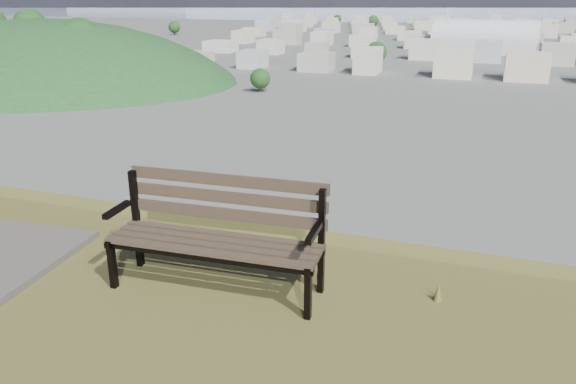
% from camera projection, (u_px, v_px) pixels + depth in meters
% --- Properties ---
extents(park_bench, '(2.00, 0.74, 1.03)m').
position_uv_depth(park_bench, '(218.00, 228.00, 5.15)').
color(park_bench, '#433727').
rests_on(park_bench, hilltop_mesa).
extents(arena, '(49.64, 25.74, 20.07)m').
position_uv_depth(arena, '(485.00, 42.00, 267.91)').
color(arena, silver).
rests_on(arena, ground).
extents(green_wooded_hill, '(152.23, 121.78, 76.12)m').
position_uv_depth(green_wooded_hill, '(44.00, 80.00, 185.39)').
color(green_wooded_hill, '#18401E').
rests_on(green_wooded_hill, ground).
extents(city_blocks, '(395.00, 361.00, 7.00)m').
position_uv_depth(city_blocks, '(491.00, 31.00, 359.98)').
color(city_blocks, beige).
rests_on(city_blocks, ground).
extents(city_trees, '(406.52, 387.20, 9.98)m').
position_uv_depth(city_trees, '(438.00, 36.00, 300.99)').
color(city_trees, '#34261A').
rests_on(city_trees, ground).
extents(bay_water, '(2400.00, 700.00, 0.12)m').
position_uv_depth(bay_water, '(496.00, 12.00, 809.42)').
color(bay_water, '#8490A8').
rests_on(bay_water, ground).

